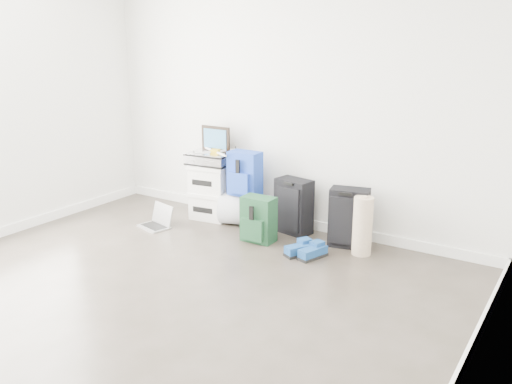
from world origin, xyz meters
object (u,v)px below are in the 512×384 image
Objects in this scene: briefcase at (211,158)px; duffel_bag at (246,209)px; large_suitcase at (293,206)px; boxes_stack at (211,191)px; laptop at (157,221)px; carry_on at (348,218)px.

briefcase reaches higher than duffel_bag.
briefcase is 1.08m from large_suitcase.
briefcase is 0.68m from duffel_bag.
boxes_stack reaches higher than duffel_bag.
boxes_stack is 0.37m from briefcase.
duffel_bag is 0.56m from large_suitcase.
duffel_bag reaches higher than laptop.
duffel_bag is 0.96× the size of carry_on.
laptop is (-1.94, -0.57, -0.23)m from carry_on.
laptop is (-0.31, -0.55, -0.25)m from boxes_stack.
laptop is at bearing -144.29° from large_suitcase.
boxes_stack is at bearing 0.00° from briefcase.
briefcase is at bearing 74.77° from laptop.
duffel_bag is at bearing -6.08° from boxes_stack.
carry_on is 1.51× the size of laptop.
boxes_stack is 0.47m from duffel_bag.
carry_on is at bearing -17.17° from duffel_bag.
laptop is at bearing -127.66° from boxes_stack.
briefcase is 0.89m from laptop.
duffel_bag is 1.18m from carry_on.
boxes_stack is 1.33× the size of briefcase.
boxes_stack is 1.61× the size of laptop.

